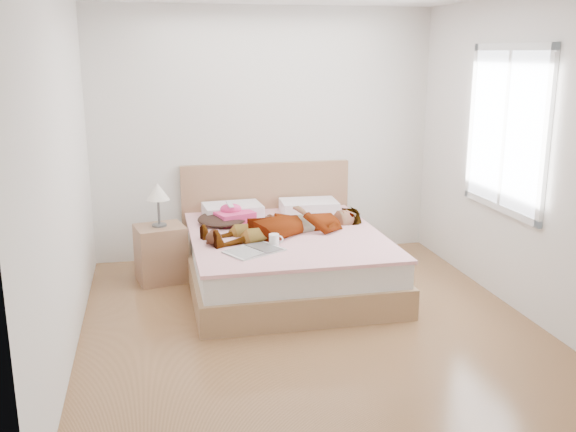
% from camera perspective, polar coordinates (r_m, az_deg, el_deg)
% --- Properties ---
extents(ground, '(4.00, 4.00, 0.00)m').
position_cam_1_polar(ground, '(5.24, 2.00, -9.72)').
color(ground, '#4F3318').
rests_on(ground, ground).
extents(woman, '(1.75, 1.08, 0.23)m').
position_cam_1_polar(woman, '(5.95, 0.10, -0.37)').
color(woman, white).
rests_on(woman, bed).
extents(hair, '(0.61, 0.69, 0.09)m').
position_cam_1_polar(hair, '(6.31, -5.84, -0.23)').
color(hair, black).
rests_on(hair, bed).
extents(phone, '(0.08, 0.11, 0.06)m').
position_cam_1_polar(phone, '(6.23, -5.18, 1.04)').
color(phone, silver).
rests_on(phone, bed).
extents(room_shell, '(4.00, 4.00, 4.00)m').
position_cam_1_polar(room_shell, '(5.79, 18.81, 7.29)').
color(room_shell, white).
rests_on(room_shell, ground).
extents(bed, '(1.80, 2.08, 1.00)m').
position_cam_1_polar(bed, '(6.08, -0.37, -3.45)').
color(bed, olive).
rests_on(bed, ground).
extents(towel, '(0.43, 0.39, 0.19)m').
position_cam_1_polar(towel, '(6.30, -4.89, 0.06)').
color(towel, '#E53E82').
rests_on(towel, bed).
extents(magazine, '(0.55, 0.49, 0.03)m').
position_cam_1_polar(magazine, '(5.40, -3.03, -3.09)').
color(magazine, silver).
rests_on(magazine, bed).
extents(coffee_mug, '(0.13, 0.11, 0.10)m').
position_cam_1_polar(coffee_mug, '(5.56, -1.21, -2.10)').
color(coffee_mug, white).
rests_on(coffee_mug, bed).
extents(plush_toy, '(0.16, 0.23, 0.12)m').
position_cam_1_polar(plush_toy, '(5.61, -6.61, -1.89)').
color(plush_toy, '#321A0E').
rests_on(plush_toy, bed).
extents(nightstand, '(0.52, 0.48, 0.95)m').
position_cam_1_polar(nightstand, '(6.24, -11.25, -2.88)').
color(nightstand, brown).
rests_on(nightstand, ground).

